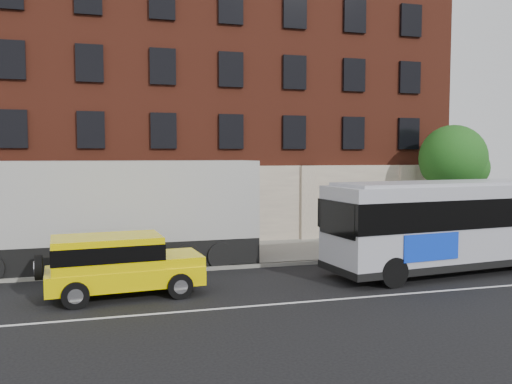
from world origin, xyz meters
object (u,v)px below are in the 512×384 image
object	(u,v)px
city_bus	(478,221)
yellow_suv	(117,262)
shipping_container	(93,216)
street_tree	(454,161)

from	to	relation	value
city_bus	yellow_suv	bearing A→B (deg)	-178.68
yellow_suv	city_bus	bearing A→B (deg)	1.32
shipping_container	yellow_suv	bearing A→B (deg)	-79.11
street_tree	city_bus	bearing A→B (deg)	-118.23
street_tree	shipping_container	world-z (taller)	street_tree
shipping_container	street_tree	bearing A→B (deg)	6.50
city_bus	yellow_suv	distance (m)	14.44
city_bus	shipping_container	bearing A→B (deg)	164.73
yellow_suv	shipping_container	distance (m)	4.70
street_tree	yellow_suv	bearing A→B (deg)	-159.57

